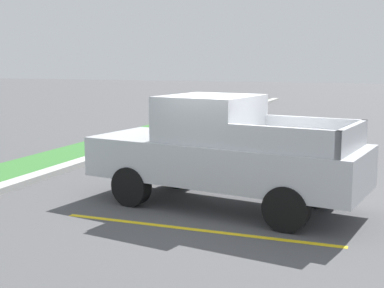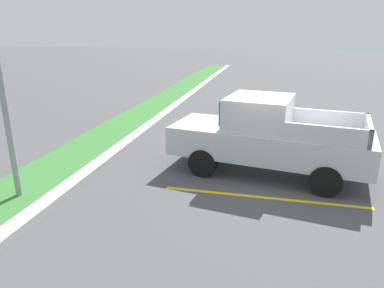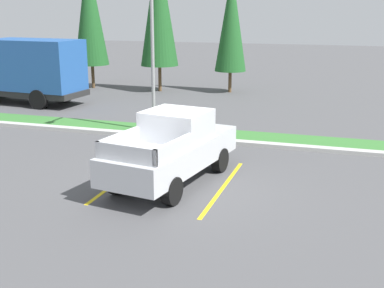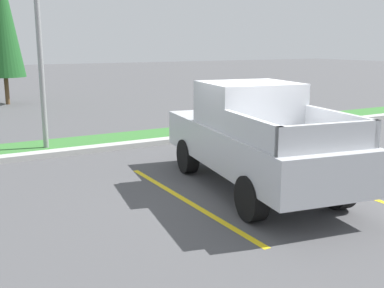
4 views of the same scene
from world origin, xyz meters
name	(u,v)px [view 3 (image 3 of 4)]	position (x,y,z in m)	size (l,w,h in m)	color
ground_plane	(165,184)	(0.00, 0.00, 0.00)	(120.00, 120.00, 0.00)	#4C4C4F
parking_line_near	(125,177)	(-1.41, 0.27, 0.00)	(0.12, 4.80, 0.01)	yellow
parking_line_far	(223,187)	(1.69, 0.27, 0.00)	(0.12, 4.80, 0.01)	yellow
curb_strip	(210,140)	(0.00, 5.00, 0.07)	(56.00, 0.40, 0.15)	#B2B2AD
grass_median	(218,135)	(0.00, 6.10, 0.03)	(56.00, 1.80, 0.06)	#387533
pickup_truck_main	(173,148)	(0.15, 0.32, 1.04)	(2.73, 5.46, 2.10)	black
cargo_truck_distant	(25,69)	(-11.62, 9.88, 1.85)	(6.95, 2.93, 3.40)	black
street_light	(151,40)	(-2.68, 5.74, 3.77)	(0.24, 1.49, 6.45)	gray
cypress_tree_leftmost	(90,10)	(-10.83, 15.82, 4.86)	(2.15, 2.15, 8.25)	brown
cypress_tree_left_inner	(159,5)	(-6.26, 15.88, 5.16)	(2.28, 2.28, 8.77)	brown
cypress_tree_center	(231,21)	(-2.04, 16.76, 4.24)	(1.87, 1.87, 7.21)	brown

